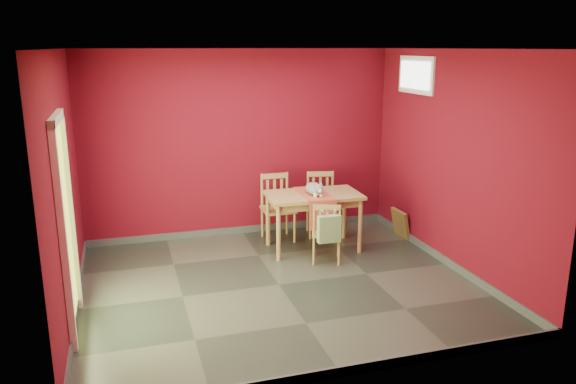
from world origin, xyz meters
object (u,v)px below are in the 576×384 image
object	(u,v)px
chair_far_left	(277,206)
tote_bag	(329,229)
chair_far_right	(321,203)
cat	(314,187)
chair_near	(327,231)
dining_table	(313,201)
picture_frame	(400,223)

from	to	relation	value
chair_far_left	tote_bag	xyz separation A→B (m)	(0.32, -1.26, 0.03)
chair_far_right	cat	world-z (taller)	cat
chair_far_left	chair_near	size ratio (longest dim) A/B	1.18
chair_far_left	cat	xyz separation A→B (m)	(0.35, -0.60, 0.42)
dining_table	chair_far_right	bearing A→B (deg)	60.25
cat	tote_bag	bearing A→B (deg)	-99.27
chair_far_left	cat	size ratio (longest dim) A/B	2.15
dining_table	tote_bag	world-z (taller)	dining_table
chair_far_right	chair_near	bearing A→B (deg)	-106.56
chair_far_right	cat	bearing A→B (deg)	-118.49
chair_far_right	tote_bag	world-z (taller)	chair_far_right
chair_near	tote_bag	xyz separation A→B (m)	(-0.04, -0.19, 0.10)
dining_table	tote_bag	distance (m)	0.73
dining_table	chair_far_right	size ratio (longest dim) A/B	1.39
dining_table	chair_far_left	world-z (taller)	chair_far_left
chair_near	tote_bag	world-z (taller)	chair_near
dining_table	chair_far_right	distance (m)	0.70
tote_bag	cat	world-z (taller)	cat
chair_far_right	chair_near	xyz separation A→B (m)	(-0.32, -1.08, -0.06)
picture_frame	cat	bearing A→B (deg)	-174.09
chair_far_left	chair_far_right	bearing A→B (deg)	1.73
chair_near	picture_frame	world-z (taller)	chair_near
tote_bag	picture_frame	xyz separation A→B (m)	(1.44, 0.80, -0.31)
chair_far_left	dining_table	bearing A→B (deg)	-57.23
chair_far_left	chair_near	bearing A→B (deg)	-71.24
chair_far_right	chair_near	distance (m)	1.13
chair_far_right	tote_bag	distance (m)	1.33
chair_far_left	picture_frame	bearing A→B (deg)	-14.48
dining_table	chair_near	distance (m)	0.58
chair_near	cat	bearing A→B (deg)	91.69
tote_bag	picture_frame	distance (m)	1.67
chair_near	picture_frame	size ratio (longest dim) A/B	1.97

